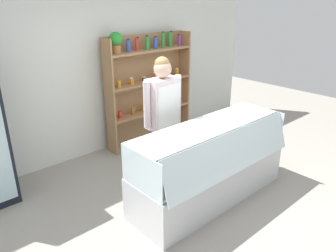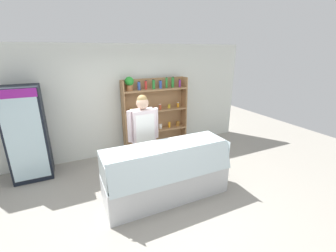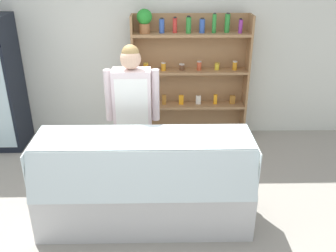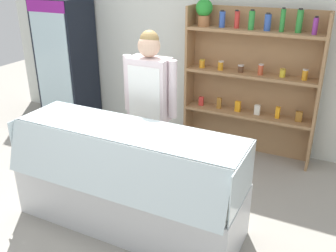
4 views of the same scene
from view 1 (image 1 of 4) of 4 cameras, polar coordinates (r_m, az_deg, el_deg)
name	(u,v)px [view 1 (image 1 of 4)]	position (r m, az deg, el deg)	size (l,w,h in m)	color
ground_plane	(198,198)	(4.42, 5.28, -12.39)	(12.00, 12.00, 0.00)	gray
back_wall	(103,70)	(5.50, -11.32, 9.49)	(6.80, 0.10, 2.70)	silver
shelving_unit	(146,82)	(5.73, -3.83, 7.66)	(1.68, 0.29, 1.97)	#9E754C
deli_display_case	(209,176)	(4.30, 7.22, -8.68)	(2.20, 0.78, 1.01)	silver
shop_clerk	(163,110)	(4.36, -0.86, 2.76)	(0.62, 0.25, 1.77)	#383D51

